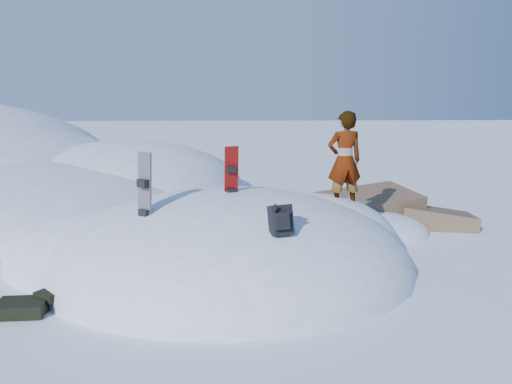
{
  "coord_description": "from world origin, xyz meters",
  "views": [
    {
      "loc": [
        0.13,
        -9.13,
        3.22
      ],
      "look_at": [
        0.53,
        0.3,
        1.41
      ],
      "focal_mm": 35.0,
      "sensor_mm": 36.0,
      "label": 1
    }
  ],
  "objects_px": {
    "backpack": "(281,220)",
    "person": "(344,160)",
    "snowboard_dark": "(144,202)",
    "snowboard_red": "(231,183)"
  },
  "relations": [
    {
      "from": "backpack",
      "to": "person",
      "type": "bearing_deg",
      "value": 41.38
    },
    {
      "from": "snowboard_dark",
      "to": "snowboard_red",
      "type": "bearing_deg",
      "value": 71.9
    },
    {
      "from": "snowboard_red",
      "to": "person",
      "type": "height_order",
      "value": "person"
    },
    {
      "from": "backpack",
      "to": "snowboard_dark",
      "type": "bearing_deg",
      "value": 141.52
    },
    {
      "from": "snowboard_dark",
      "to": "backpack",
      "type": "xyz_separation_m",
      "value": [
        2.21,
        -0.85,
        -0.13
      ]
    },
    {
      "from": "snowboard_red",
      "to": "backpack",
      "type": "height_order",
      "value": "snowboard_red"
    },
    {
      "from": "person",
      "to": "snowboard_dark",
      "type": "bearing_deg",
      "value": 14.66
    },
    {
      "from": "snowboard_red",
      "to": "backpack",
      "type": "xyz_separation_m",
      "value": [
        0.77,
        -1.7,
        -0.29
      ]
    },
    {
      "from": "snowboard_red",
      "to": "person",
      "type": "bearing_deg",
      "value": 0.76
    },
    {
      "from": "snowboard_red",
      "to": "snowboard_dark",
      "type": "bearing_deg",
      "value": -168.4
    }
  ]
}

